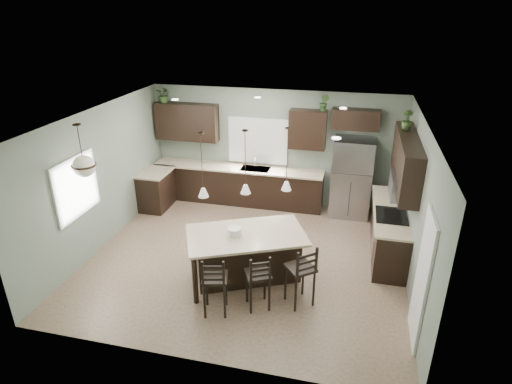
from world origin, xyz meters
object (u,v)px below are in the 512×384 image
object	(u,v)px
refrigerator	(351,178)
kitchen_island	(246,257)
bar_stool_right	(300,274)
bar_stool_left	(215,284)
serving_dish	(235,232)
bar_stool_center	(258,280)
plant_back_left	(164,95)

from	to	relation	value
refrigerator	kitchen_island	distance (m)	3.57
bar_stool_right	bar_stool_left	bearing A→B (deg)	164.32
serving_dish	kitchen_island	bearing A→B (deg)	24.83
bar_stool_left	bar_stool_center	xyz separation A→B (m)	(0.63, 0.28, -0.02)
refrigerator	bar_stool_right	size ratio (longest dim) A/B	1.64
plant_back_left	kitchen_island	bearing A→B (deg)	-48.55
bar_stool_center	bar_stool_right	xyz separation A→B (m)	(0.65, 0.25, 0.05)
bar_stool_left	serving_dish	bearing A→B (deg)	72.29
kitchen_island	bar_stool_left	size ratio (longest dim) A/B	1.89
bar_stool_left	refrigerator	bearing A→B (deg)	51.23
bar_stool_left	plant_back_left	xyz separation A→B (m)	(-2.60, 4.23, 2.06)
serving_dish	bar_stool_left	xyz separation A→B (m)	(-0.07, -0.92, -0.46)
refrigerator	kitchen_island	xyz separation A→B (m)	(-1.70, -3.10, -0.46)
serving_dish	bar_stool_left	world-z (taller)	bar_stool_left
bar_stool_left	plant_back_left	size ratio (longest dim) A/B	2.75
serving_dish	plant_back_left	world-z (taller)	plant_back_left
kitchen_island	bar_stool_right	world-z (taller)	bar_stool_right
bar_stool_left	bar_stool_right	xyz separation A→B (m)	(1.28, 0.54, 0.03)
serving_dish	refrigerator	bearing A→B (deg)	59.41
refrigerator	bar_stool_center	distance (m)	4.06
kitchen_island	bar_stool_left	distance (m)	1.04
kitchen_island	plant_back_left	world-z (taller)	plant_back_left
refrigerator	bar_stool_left	world-z (taller)	refrigerator
bar_stool_center	bar_stool_right	bearing A→B (deg)	-5.02
kitchen_island	bar_stool_right	distance (m)	1.13
kitchen_island	bar_stool_left	xyz separation A→B (m)	(-0.25, -1.00, 0.07)
bar_stool_left	bar_stool_right	bearing A→B (deg)	9.44
refrigerator	bar_stool_left	bearing A→B (deg)	-115.46
refrigerator	bar_stool_center	bearing A→B (deg)	-109.09
bar_stool_left	bar_stool_right	size ratio (longest dim) A/B	0.95
bar_stool_center	plant_back_left	bearing A→B (deg)	103.07
kitchen_island	bar_stool_left	bearing A→B (deg)	-128.97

